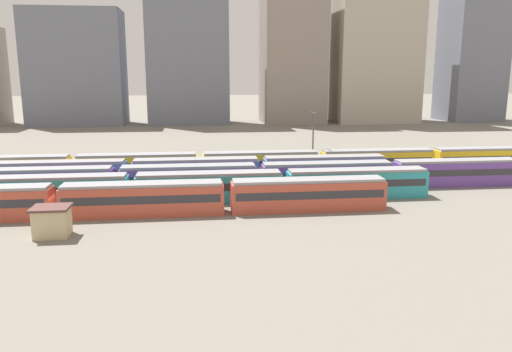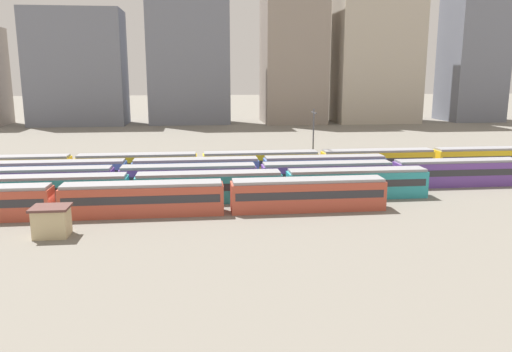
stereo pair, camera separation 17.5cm
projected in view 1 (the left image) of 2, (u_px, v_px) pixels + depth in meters
ground_plane at (81, 195)px, 65.59m from camera, size 600.00×600.00×0.00m
train_track_0 at (143, 199)px, 56.13m from camera, size 55.80×3.06×3.75m
train_track_1 at (209, 187)px, 62.03m from camera, size 55.80×3.06×3.75m
train_track_2 at (259, 177)px, 67.86m from camera, size 74.70×3.06×3.75m
train_track_3 at (196, 171)px, 71.96m from camera, size 55.80×3.06×3.75m
train_track_4 at (319, 162)px, 79.22m from camera, size 112.50×3.06×3.75m
catenary_pole_1 at (313, 137)px, 81.12m from camera, size 0.24×3.20×10.10m
signal_hut at (52, 221)px, 48.81m from camera, size 3.60×3.00×3.04m
distant_building_1 at (76, 68)px, 151.50m from camera, size 28.33×15.39×34.43m
distant_building_2 at (188, 48)px, 154.06m from camera, size 24.88×13.39×46.74m
distant_building_3 at (292, 50)px, 157.88m from camera, size 19.01×19.81×45.66m
distant_building_4 at (374, 42)px, 160.33m from camera, size 26.13×20.37×51.17m
distant_building_5 at (473, 36)px, 163.75m from camera, size 17.15×17.42×54.95m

